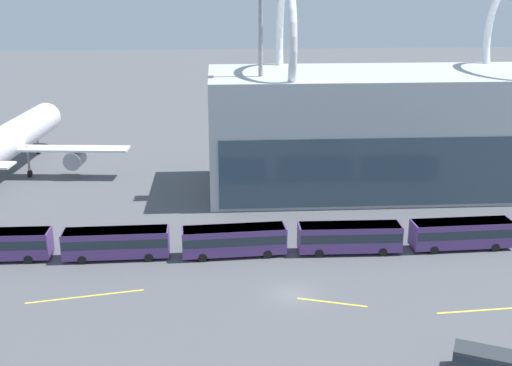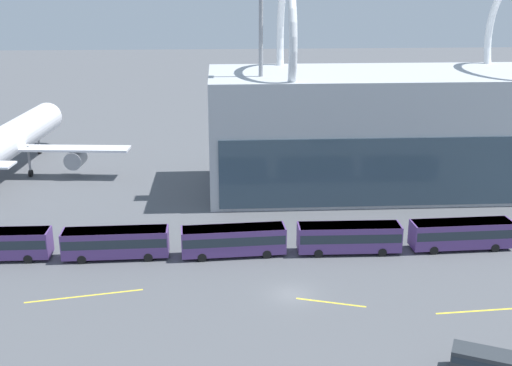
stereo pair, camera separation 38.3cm
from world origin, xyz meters
name	(u,v)px [view 2 (the right image)]	position (x,y,z in m)	size (l,w,h in m)	color
ground_plane	(292,294)	(0.00, 0.00, 0.00)	(440.00, 440.00, 0.00)	#515459
airliner_at_gate_near	(8,141)	(-40.20, 42.57, 5.49)	(38.69, 40.07, 15.30)	white
airliner_at_gate_far	(341,130)	(13.77, 48.64, 5.18)	(37.62, 37.05, 15.75)	silver
shuttle_bus_1	(116,242)	(-18.80, 9.81, 1.98)	(11.81, 3.09, 3.38)	#56387A
shuttle_bus_2	(233,239)	(-5.59, 9.74, 1.98)	(11.90, 3.55, 3.38)	#56387A
shuttle_bus_3	(349,236)	(7.62, 9.82, 1.98)	(11.79, 3.00, 3.38)	#56387A
shuttle_bus_4	(461,233)	(20.83, 10.10, 1.98)	(11.85, 3.28, 3.38)	#56387A
service_van_foreground	(488,362)	(13.98, -14.51, 1.28)	(5.91, 4.28, 2.16)	#2D3338
floodlight_mast	(261,57)	(-1.22, 30.23, 19.82)	(2.38, 2.38, 32.38)	gray
lane_stripe_0	(481,311)	(17.66, -4.27, 0.00)	(8.97, 0.25, 0.01)	yellow
lane_stripe_3	(85,296)	(-20.66, 0.83, 0.00)	(11.50, 0.25, 0.01)	yellow
lane_stripe_4	(331,303)	(3.63, -1.89, 0.00)	(6.86, 0.25, 0.01)	yellow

